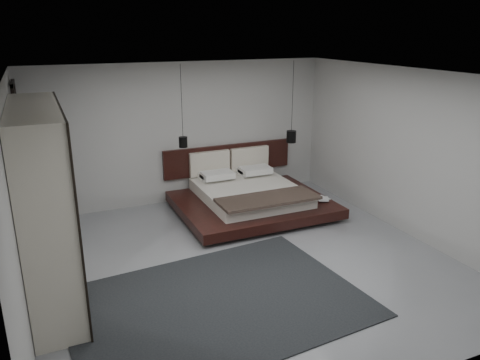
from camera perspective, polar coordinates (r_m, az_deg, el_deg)
name	(u,v)px	position (r m, az deg, el deg)	size (l,w,h in m)	color
floor	(245,261)	(7.28, 0.65, -9.85)	(6.00, 6.00, 0.00)	gray
ceiling	(246,75)	(6.46, 0.73, 12.68)	(6.00, 6.00, 0.00)	white
wall_back	(184,133)	(9.46, -6.85, 5.67)	(6.00, 6.00, 0.00)	#AEAEAB
wall_front	(385,266)	(4.38, 17.31, -10.00)	(6.00, 6.00, 0.00)	#AEAEAB
wall_left	(17,204)	(6.20, -25.50, -2.63)	(6.00, 6.00, 0.00)	#AEAEAB
wall_right	(407,153)	(8.39, 19.74, 3.13)	(6.00, 6.00, 0.00)	#AEAEAB
lattice_screen	(24,161)	(8.58, -24.87, 2.13)	(0.05, 0.90, 2.60)	black
bed	(249,196)	(9.11, 1.12, -1.97)	(2.81, 2.41, 1.08)	black
book_lower	(318,199)	(9.10, 9.50, -2.34)	(0.21, 0.28, 0.03)	#99724C
book_upper	(318,199)	(9.06, 9.50, -2.28)	(0.20, 0.27, 0.02)	#99724C
pendant_left	(183,142)	(8.80, -6.95, 4.68)	(0.16, 0.16, 1.52)	black
pendant_right	(291,136)	(9.72, 6.27, 5.31)	(0.20, 0.20, 1.64)	black
wardrobe	(45,206)	(6.41, -22.64, -2.90)	(0.61, 2.58, 2.53)	silver
rug	(217,303)	(6.28, -2.79, -14.73)	(3.70, 2.64, 0.02)	black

